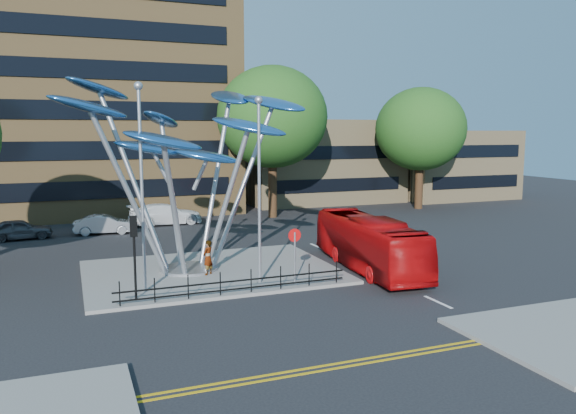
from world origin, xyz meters
name	(u,v)px	position (x,y,z in m)	size (l,w,h in m)	color
ground	(272,306)	(0.00, 0.00, 0.00)	(120.00, 120.00, 0.00)	black
traffic_island	(212,272)	(-1.00, 6.00, 0.07)	(12.00, 9.00, 0.15)	slate
double_yellow_near	(340,363)	(0.00, -6.00, 0.01)	(40.00, 0.12, 0.01)	gold
double_yellow_far	(344,367)	(0.00, -6.30, 0.01)	(40.00, 0.12, 0.01)	gold
brick_tower	(78,36)	(-6.00, 32.00, 15.00)	(25.00, 15.00, 30.00)	olive
low_building_near	(321,161)	(16.00, 30.00, 4.00)	(15.00, 8.00, 8.00)	tan
low_building_far	(451,164)	(30.00, 28.00, 3.50)	(12.00, 8.00, 7.00)	tan
tree_right	(272,117)	(8.00, 22.00, 8.04)	(8.80, 8.80, 12.11)	black
tree_far	(421,129)	(22.00, 22.00, 7.11)	(8.00, 8.00, 10.81)	black
leaf_sculpture	(184,133)	(-2.07, 6.68, 6.87)	(12.72, 9.54, 9.51)	#9EA0A5
street_lamp_left	(141,170)	(-4.50, 3.50, 5.36)	(0.36, 0.36, 8.80)	#9EA0A5
street_lamp_right	(259,173)	(0.50, 3.00, 5.09)	(0.36, 0.36, 8.30)	#9EA0A5
traffic_light_island	(134,239)	(-5.00, 2.50, 2.61)	(0.28, 0.18, 3.42)	black
no_entry_sign_island	(295,246)	(2.00, 2.52, 1.82)	(0.60, 0.10, 2.45)	#9EA0A5
pedestrian_railing_front	(236,284)	(-1.00, 1.70, 0.55)	(10.00, 0.06, 1.00)	black
red_bus	(369,243)	(6.60, 3.92, 1.34)	(2.25, 9.63, 2.68)	#AE080A
pedestrian	(208,257)	(-1.34, 5.25, 0.98)	(0.61, 0.40, 1.66)	gray
parked_car_left	(19,229)	(-10.44, 18.99, 0.67)	(1.59, 3.94, 1.34)	#45474D
parked_car_mid	(104,224)	(-5.21, 19.12, 0.66)	(1.39, 3.98, 1.31)	#A7AAAE
parked_car_right	(165,214)	(-0.71, 21.51, 0.78)	(2.19, 5.40, 1.57)	white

